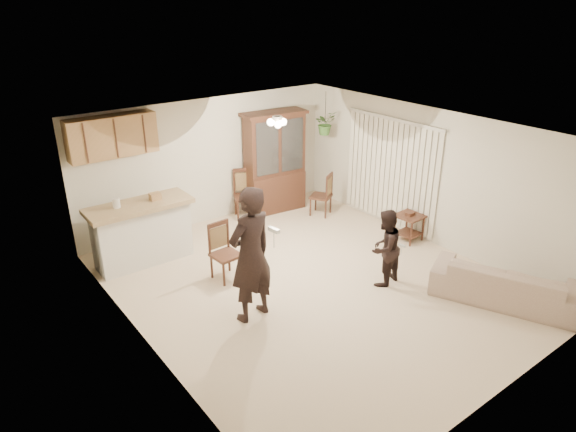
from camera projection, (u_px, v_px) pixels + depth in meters
floor at (312, 283)px, 8.33m from camera, size 6.50×6.50×0.00m
ceiling at (315, 132)px, 7.33m from camera, size 5.50×6.50×0.02m
wall_back at (209, 161)px, 10.20m from camera, size 5.50×0.02×2.50m
wall_front at (510, 308)px, 5.46m from camera, size 5.50×0.02×2.50m
wall_left at (142, 266)px, 6.30m from camera, size 0.02×6.50×2.50m
wall_right at (429, 177)px, 9.35m from camera, size 0.02×6.50×2.50m
breakfast_bar at (143, 235)px, 8.81m from camera, size 1.60×0.55×1.00m
bar_top at (139, 206)px, 8.59m from camera, size 1.75×0.70×0.08m
upper_cabinets at (112, 136)px, 8.67m from camera, size 1.50×0.34×0.70m
vertical_blinds at (390, 172)px, 10.05m from camera, size 0.06×2.30×2.10m
ceiling_fixture at (277, 122)px, 8.35m from camera, size 0.36×0.36×0.20m
hanging_plant at (325, 123)px, 10.61m from camera, size 0.43×0.37×0.48m
plant_cord at (326, 107)px, 10.48m from camera, size 0.01×0.01×0.65m
sofa at (506, 279)px, 7.72m from camera, size 1.44×2.01×0.73m
adult at (251, 261)px, 7.12m from camera, size 0.71×0.53×1.80m
child at (385, 246)px, 8.07m from camera, size 0.74×0.62×1.35m
china_hutch at (275, 163)px, 10.76m from camera, size 1.40×0.67×2.13m
side_table at (409, 227)px, 9.68m from camera, size 0.50×0.50×0.57m
chair_bar at (226, 264)px, 8.37m from camera, size 0.45×0.45×0.96m
chair_hutch_left at (245, 204)px, 10.67m from camera, size 0.59×0.59×1.01m
chair_hutch_right at (321, 203)px, 10.82m from camera, size 0.56×0.56×0.92m
controller_adult at (274, 230)px, 6.57m from camera, size 0.08×0.18×0.05m
controller_child at (402, 246)px, 7.84m from camera, size 0.05×0.11×0.03m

